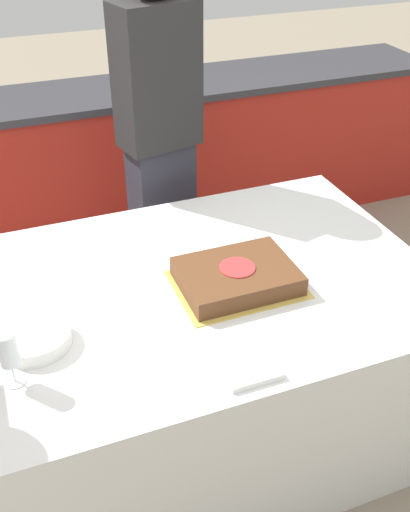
% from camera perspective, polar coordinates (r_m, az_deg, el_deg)
% --- Properties ---
extents(ground_plane, '(14.00, 14.00, 0.00)m').
position_cam_1_polar(ground_plane, '(2.64, -1.94, -15.91)').
color(ground_plane, gray).
extents(back_counter, '(4.40, 0.58, 0.92)m').
position_cam_1_polar(back_counter, '(3.67, -10.87, 8.19)').
color(back_counter, '#A82319').
rests_on(back_counter, ground_plane).
extents(dining_table, '(1.82, 1.17, 0.75)m').
position_cam_1_polar(dining_table, '(2.37, -2.12, -10.04)').
color(dining_table, silver).
rests_on(dining_table, ground_plane).
extents(cake, '(0.44, 0.34, 0.08)m').
position_cam_1_polar(cake, '(2.10, 3.06, -1.96)').
color(cake, gold).
rests_on(cake, dining_table).
extents(plate_stack, '(0.23, 0.23, 0.05)m').
position_cam_1_polar(plate_stack, '(1.94, -15.92, -7.51)').
color(plate_stack, white).
rests_on(plate_stack, dining_table).
extents(wine_glass, '(0.06, 0.06, 0.18)m').
position_cam_1_polar(wine_glass, '(1.77, -18.27, -8.52)').
color(wine_glass, white).
rests_on(wine_glass, dining_table).
extents(side_plate_near_cake, '(0.18, 0.18, 0.00)m').
position_cam_1_polar(side_plate_near_cake, '(2.34, -0.07, 1.19)').
color(side_plate_near_cake, white).
rests_on(side_plate_near_cake, dining_table).
extents(utensil_pile, '(0.17, 0.09, 0.02)m').
position_cam_1_polar(utensil_pile, '(1.78, 4.54, -11.13)').
color(utensil_pile, white).
rests_on(utensil_pile, dining_table).
extents(person_cutting_cake, '(0.38, 0.27, 1.76)m').
position_cam_1_polar(person_cutting_cake, '(2.75, -4.33, 10.56)').
color(person_cutting_cake, '#282833').
rests_on(person_cutting_cake, ground_plane).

